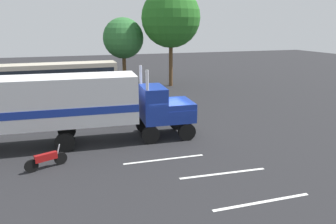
{
  "coord_description": "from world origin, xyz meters",
  "views": [
    {
      "loc": [
        -5.65,
        -18.23,
        6.92
      ],
      "look_at": [
        0.25,
        0.03,
        1.6
      ],
      "focal_mm": 33.32,
      "sensor_mm": 36.0,
      "label": 1
    }
  ],
  "objects_px": {
    "motorcycle": "(46,159)",
    "tree_right": "(171,18)",
    "parked_bus": "(60,77)",
    "person_bystander": "(125,113)",
    "semi_truck": "(65,104)",
    "tree_left": "(123,38)"
  },
  "relations": [
    {
      "from": "motorcycle",
      "to": "tree_right",
      "type": "relative_size",
      "value": 0.18
    },
    {
      "from": "parked_bus",
      "to": "tree_right",
      "type": "bearing_deg",
      "value": 11.97
    },
    {
      "from": "person_bystander",
      "to": "tree_right",
      "type": "bearing_deg",
      "value": 59.41
    },
    {
      "from": "person_bystander",
      "to": "tree_right",
      "type": "height_order",
      "value": "tree_right"
    },
    {
      "from": "semi_truck",
      "to": "tree_left",
      "type": "height_order",
      "value": "tree_left"
    },
    {
      "from": "semi_truck",
      "to": "parked_bus",
      "type": "distance_m",
      "value": 13.61
    },
    {
      "from": "motorcycle",
      "to": "tree_left",
      "type": "height_order",
      "value": "tree_left"
    },
    {
      "from": "semi_truck",
      "to": "tree_left",
      "type": "distance_m",
      "value": 20.39
    },
    {
      "from": "semi_truck",
      "to": "parked_bus",
      "type": "xyz_separation_m",
      "value": [
        -0.5,
        13.59,
        -0.46
      ]
    },
    {
      "from": "parked_bus",
      "to": "tree_left",
      "type": "height_order",
      "value": "tree_left"
    },
    {
      "from": "person_bystander",
      "to": "parked_bus",
      "type": "distance_m",
      "value": 11.73
    },
    {
      "from": "tree_right",
      "to": "motorcycle",
      "type": "bearing_deg",
      "value": -123.9
    },
    {
      "from": "tree_left",
      "to": "parked_bus",
      "type": "bearing_deg",
      "value": -143.89
    },
    {
      "from": "semi_truck",
      "to": "tree_left",
      "type": "bearing_deg",
      "value": 70.08
    },
    {
      "from": "person_bystander",
      "to": "motorcycle",
      "type": "height_order",
      "value": "person_bystander"
    },
    {
      "from": "semi_truck",
      "to": "parked_bus",
      "type": "relative_size",
      "value": 1.29
    },
    {
      "from": "semi_truck",
      "to": "tree_right",
      "type": "relative_size",
      "value": 1.28
    },
    {
      "from": "semi_truck",
      "to": "tree_right",
      "type": "bearing_deg",
      "value": 53.75
    },
    {
      "from": "motorcycle",
      "to": "tree_right",
      "type": "height_order",
      "value": "tree_right"
    },
    {
      "from": "semi_truck",
      "to": "tree_right",
      "type": "height_order",
      "value": "tree_right"
    },
    {
      "from": "parked_bus",
      "to": "tree_left",
      "type": "bearing_deg",
      "value": 36.11
    },
    {
      "from": "parked_bus",
      "to": "motorcycle",
      "type": "distance_m",
      "value": 16.75
    }
  ]
}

